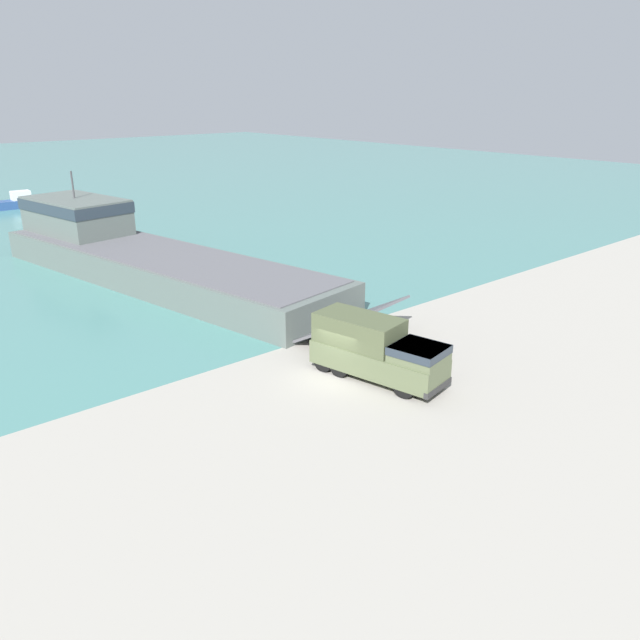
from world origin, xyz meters
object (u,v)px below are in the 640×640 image
(moored_boat_a, at_px, (18,202))
(mooring_bollard, at_px, (387,323))
(landing_craft, at_px, (138,252))
(soldier_on_ramp, at_px, (418,350))
(military_truck, at_px, (376,349))

(moored_boat_a, bearing_deg, mooring_bollard, -174.32)
(landing_craft, height_order, soldier_on_ramp, landing_craft)
(soldier_on_ramp, bearing_deg, moored_boat_a, -165.48)
(soldier_on_ramp, xyz_separation_m, moored_boat_a, (-1.38, 68.33, -0.31))
(soldier_on_ramp, height_order, moored_boat_a, moored_boat_a)
(landing_craft, xyz_separation_m, military_truck, (0.69, -27.07, -0.28))
(military_truck, xyz_separation_m, mooring_bollard, (5.89, 4.74, -1.25))
(moored_boat_a, bearing_deg, landing_craft, 178.68)
(moored_boat_a, xyz_separation_m, mooring_bollard, (4.52, -63.07, -0.32))
(landing_craft, distance_m, soldier_on_ramp, 27.83)
(soldier_on_ramp, bearing_deg, mooring_bollard, 162.62)
(soldier_on_ramp, bearing_deg, military_truck, -87.51)
(moored_boat_a, distance_m, mooring_bollard, 63.23)
(landing_craft, xyz_separation_m, soldier_on_ramp, (3.45, -27.60, -0.91))
(landing_craft, distance_m, mooring_bollard, 23.34)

